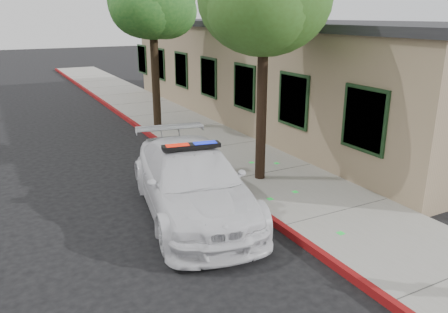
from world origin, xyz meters
TOP-DOWN VIEW (x-y plane):
  - ground at (0.00, 0.00)m, footprint 120.00×120.00m
  - sidewalk at (1.60, 3.00)m, footprint 3.20×60.00m
  - red_curb at (0.06, 3.00)m, footprint 0.14×60.00m
  - clapboard_building at (6.69, 9.00)m, footprint 7.30×20.89m
  - police_car at (-1.28, 1.80)m, footprint 3.16×5.80m
  - street_tree_near at (1.20, 2.73)m, footprint 3.41×3.38m
  - street_tree_mid at (0.78, 9.89)m, footprint 3.28×3.41m
  - street_tree_far at (0.74, 9.69)m, footprint 3.49×3.27m

SIDE VIEW (x-z plane):
  - ground at x=0.00m, z-range 0.00..0.00m
  - sidewalk at x=1.60m, z-range 0.00..0.15m
  - red_curb at x=0.06m, z-range 0.00..0.16m
  - police_car at x=-1.28m, z-range -0.06..1.66m
  - clapboard_building at x=6.69m, z-range 0.01..4.25m
  - street_tree_near at x=1.20m, z-range 1.67..7.83m
  - street_tree_far at x=0.74m, z-range 1.71..7.90m
  - street_tree_mid at x=0.78m, z-range 1.74..8.01m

